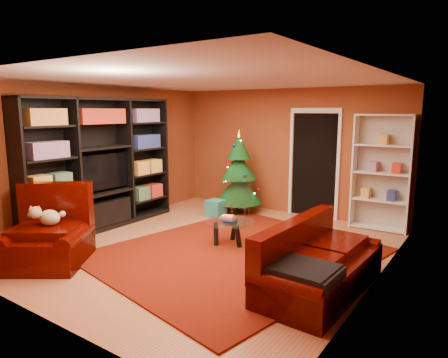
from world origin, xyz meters
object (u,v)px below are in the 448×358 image
Objects in this scene: rug at (236,253)px; media_unit at (101,164)px; christmas_tree at (239,172)px; gift_box_teal at (216,208)px; gift_box_red at (225,204)px; white_bookshelf at (382,173)px; sofa at (322,257)px; coffee_table at (229,233)px; acrylic_chair at (238,204)px; dog at (50,218)px; armchair at (46,234)px.

media_unit is at bearing -175.12° from rug.
christmas_tree reaches higher than gift_box_teal.
christmas_tree is 0.85m from gift_box_red.
gift_box_teal is 3.26m from white_bookshelf.
gift_box_red is 0.10× the size of white_bookshelf.
sofa reaches higher than coffee_table.
acrylic_chair reaches higher than gift_box_red.
rug is 9.74× the size of dog.
white_bookshelf reaches higher than gift_box_teal.
christmas_tree is at bearing 104.15° from acrylic_chair.
gift_box_red is 4.05m from dog.
armchair is at bearing -136.85° from rug.
media_unit is at bearing -168.16° from coffee_table.
gift_box_teal is (1.24, 1.85, -1.02)m from media_unit.
dog is at bearing -99.17° from christmas_tree.
acrylic_chair is (-2.22, -1.32, -0.62)m from white_bookshelf.
coffee_table is (1.41, -1.94, 0.10)m from gift_box_red.
media_unit is 1.75× the size of christmas_tree.
media_unit reaches higher than coffee_table.
armchair reaches higher than gift_box_teal.
gift_box_red is at bearing 127.83° from rug.
acrylic_chair is at bearing -45.10° from gift_box_red.
white_bookshelf is 5.37× the size of dog.
white_bookshelf is 3.10m from sofa.
gift_box_red is at bearing 106.96° from gift_box_teal.
white_bookshelf is at bearing 17.97° from gift_box_teal.
dog is (0.01, 0.07, 0.22)m from armchair.
armchair is 0.59× the size of sofa.
gift_box_teal reaches higher than rug.
christmas_tree is 1.55× the size of armchair.
media_unit reaches higher than white_bookshelf.
armchair is at bearing -128.08° from coffee_table.
dog is (0.81, -1.55, -0.52)m from media_unit.
acrylic_chair is (0.56, -0.90, -0.44)m from christmas_tree.
gift_box_red is 2.40m from coffee_table.
dog is at bearing -93.52° from gift_box_red.
gift_box_red is 0.19× the size of armchair.
acrylic_chair is at bearing 36.74° from media_unit.
coffee_table is at bearing -47.25° from gift_box_teal.
christmas_tree is 0.83× the size of white_bookshelf.
dog is at bearing 45.00° from armchair.
white_bookshelf is at bearing 3.60° from sofa.
dog is at bearing -62.41° from media_unit.
christmas_tree is at bearing -8.00° from gift_box_red.
media_unit is 9.23× the size of gift_box_teal.
sofa reaches higher than dog.
christmas_tree reaches higher than gift_box_red.
rug is 2.75m from armchair.
rug is 2.74m from dog.
gift_box_teal is at bearing -163.72° from white_bookshelf.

